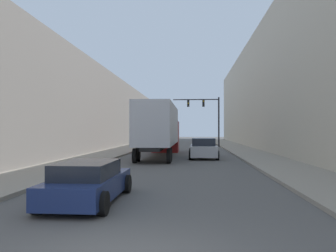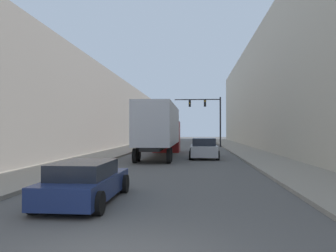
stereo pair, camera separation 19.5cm
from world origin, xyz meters
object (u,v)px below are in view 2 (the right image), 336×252
(suv_car, at_px, (204,149))
(traffic_signal_gantry, at_px, (210,113))
(semi_truck, at_px, (161,129))
(sedan_car, at_px, (85,182))

(suv_car, relative_size, traffic_signal_gantry, 0.68)
(semi_truck, height_order, suv_car, semi_truck)
(semi_truck, distance_m, suv_car, 4.21)
(sedan_car, xyz_separation_m, suv_car, (4.04, 15.99, 0.15))
(semi_truck, height_order, sedan_car, semi_truck)
(sedan_car, xyz_separation_m, traffic_signal_gantry, (5.25, 33.75, 3.93))
(sedan_car, bearing_deg, suv_car, 75.82)
(semi_truck, bearing_deg, sedan_car, -91.57)
(traffic_signal_gantry, bearing_deg, sedan_car, -98.85)
(sedan_car, height_order, suv_car, suv_car)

